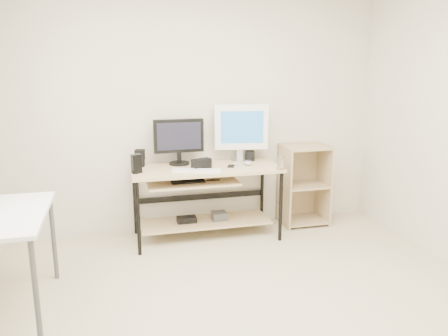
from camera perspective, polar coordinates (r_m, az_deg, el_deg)
The scene contains 16 objects.
room at distance 2.75m, azimuth 1.76°, elevation 4.19°, with size 4.01×4.01×2.62m.
desk at distance 4.48m, azimuth -2.70°, elevation -2.54°, with size 1.50×0.65×0.75m.
side_table at distance 3.43m, azimuth -27.01°, elevation -6.59°, with size 0.60×1.00×0.75m.
shelf_unit at distance 5.01m, azimuth 10.22°, elevation -2.07°, with size 0.50×0.40×0.90m.
black_monitor at distance 4.53m, azimuth -5.92°, elevation 3.83°, with size 0.52×0.22×0.47m.
white_imac at distance 4.66m, azimuth 2.28°, elevation 5.15°, with size 0.57×0.18×0.61m.
keyboard at distance 4.25m, azimuth -3.61°, elevation -0.34°, with size 0.47×0.13×0.02m, color white.
mouse at distance 4.53m, azimuth 3.08°, elevation 0.66°, with size 0.07×0.12×0.04m, color #B8B8BE.
center_speaker at distance 4.37m, azimuth -2.96°, elevation 0.57°, with size 0.19×0.09×0.10m, color black.
speaker_left at distance 4.52m, azimuth -10.92°, elevation 1.33°, with size 0.11×0.11×0.18m.
speaker_right at distance 4.74m, azimuth 3.41°, elevation 1.62°, with size 0.09×0.09×0.11m, color black.
audio_controller at distance 4.24m, azimuth -11.38°, elevation 0.55°, with size 0.09×0.06×0.18m, color black.
volume_puck at distance 4.24m, azimuth -11.48°, elevation -0.53°, with size 0.07×0.07×0.03m, color black.
smartphone at distance 4.45m, azimuth 0.93°, elevation 0.25°, with size 0.06×0.12×0.01m, color black.
coaster at distance 4.37m, azimuth 7.37°, elevation -0.13°, with size 0.08×0.08×0.01m, color #956943.
drinking_glass at distance 4.36m, azimuth 7.39°, elevation 0.73°, with size 0.06×0.06×0.13m, color white.
Camera 1 is at (-0.89, -2.57, 1.74)m, focal length 35.00 mm.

